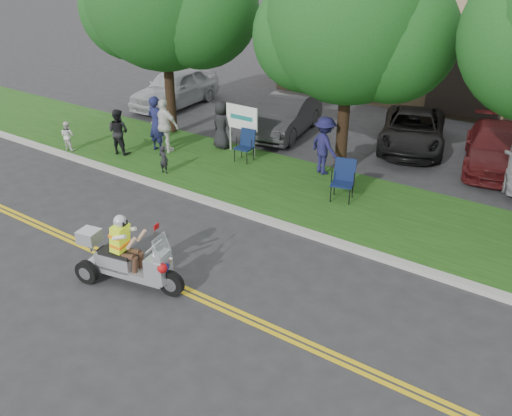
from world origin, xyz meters
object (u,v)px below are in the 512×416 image
Objects in this scene: spectator_adult_right at (165,126)px; spectator_adult_left at (156,124)px; trike_scooter at (126,260)px; spectator_adult_mid at (118,132)px; parked_car_right at (495,148)px; parked_car_far_left at (175,88)px; parked_car_mid at (413,130)px; lawn_chair_a at (246,143)px; lawn_chair_b at (344,177)px; parked_car_left at (286,116)px.

spectator_adult_left is at bearing 6.81° from spectator_adult_right.
spectator_adult_mid is at bearing 127.48° from trike_scooter.
spectator_adult_right reaches higher than parked_car_right.
spectator_adult_left is at bearing 118.27° from trike_scooter.
parked_car_right is (13.33, 0.58, -0.16)m from parked_car_far_left.
spectator_adult_mid reaches higher than parked_car_mid.
trike_scooter is at bearing 120.19° from spectator_adult_right.
spectator_adult_mid is 10.19m from parked_car_mid.
trike_scooter is at bearing -78.55° from lawn_chair_a.
lawn_chair_b is 0.62× the size of spectator_adult_right.
spectator_adult_mid is 0.34× the size of parked_car_right.
spectator_adult_right is (-6.65, -0.12, 0.28)m from lawn_chair_b.
lawn_chair_a is 6.05m from parked_car_mid.
lawn_chair_a is 0.67× the size of spectator_adult_mid.
spectator_adult_right is 0.40× the size of parked_car_mid.
trike_scooter is at bearing -87.42° from parked_car_left.
spectator_adult_mid is 0.32× the size of parked_car_far_left.
lawn_chair_b is 0.25× the size of parked_car_mid.
parked_car_mid is 1.03× the size of parked_car_right.
lawn_chair_b reaches higher than lawn_chair_a.
spectator_adult_right is (-4.76, 6.19, 0.45)m from trike_scooter.
spectator_adult_right is at bearing 116.14° from trike_scooter.
parked_car_far_left is at bearing 141.10° from lawn_chair_b.
parked_car_right is (4.68, 11.49, 0.08)m from trike_scooter.
parked_car_far_left is (-3.89, 4.72, -0.21)m from spectator_adult_right.
trike_scooter is 12.41m from parked_car_right.
lawn_chair_b is at bearing -29.08° from parked_car_far_left.
lawn_chair_a is 3.20m from spectator_adult_left.
parked_car_left is (-2.58, 10.40, 0.14)m from trike_scooter.
parked_car_far_left is 1.07× the size of parked_car_right.
parked_car_mid is at bearing -0.98° from parked_car_far_left.
parked_car_far_left is 10.53m from parked_car_mid.
spectator_adult_left is at bearing -165.86° from lawn_chair_a.
spectator_adult_mid is (-3.86, -1.97, 0.19)m from lawn_chair_a.
spectator_adult_mid is (-7.82, -1.14, 0.13)m from lawn_chair_b.
lawn_chair_b is 0.24× the size of parked_car_far_left.
parked_car_right is (9.44, 5.30, -0.38)m from spectator_adult_right.
spectator_adult_mid is at bearing -162.79° from parked_car_right.
parked_car_far_left is (-2.72, 5.74, -0.06)m from spectator_adult_mid.
parked_car_right is (10.61, 6.32, -0.23)m from spectator_adult_mid.
spectator_adult_mid is (-5.93, 5.17, 0.30)m from trike_scooter.
lawn_chair_b is at bearing -16.47° from lawn_chair_a.
lawn_chair_a is at bearing -35.33° from parked_car_far_left.
spectator_adult_mid is 0.33× the size of parked_car_mid.
parked_car_left is at bearing 122.24° from lawn_chair_b.
parked_car_left is at bearing 94.28° from lawn_chair_a.
parked_car_left reaches higher than lawn_chair_a.
trike_scooter is at bearing -116.38° from parked_car_mid.
spectator_adult_mid is at bearing 33.69° from spectator_adult_right.
lawn_chair_b is at bearing -106.98° from parked_car_mid.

